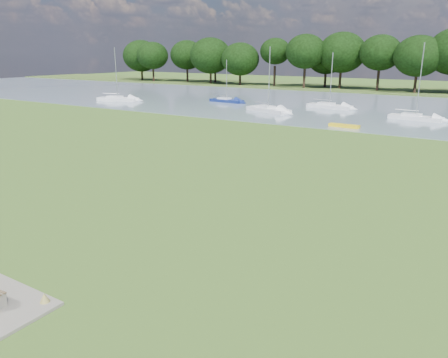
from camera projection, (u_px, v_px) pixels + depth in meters
The scene contains 10 objects.
ground at pixel (223, 190), 24.48m from camera, with size 220.00×220.00×0.00m, color olive.
river at pixel (391, 109), 58.55m from camera, with size 220.00×40.00×0.10m, color gray.
far_bank at pixel (426, 92), 82.89m from camera, with size 220.00×20.00×0.40m, color #4C6626.
kayak at pixel (344, 126), 44.24m from camera, with size 3.09×0.72×0.31m, color yellow.
tree_line at pixel (435, 57), 77.19m from camera, with size 145.51×9.02×10.91m.
sailboat_0 at pixel (268, 108), 55.76m from camera, with size 6.87×4.16×8.00m.
sailboat_1 at pixel (329, 105), 59.06m from camera, with size 6.28×2.57×7.28m.
sailboat_3 at pixel (415, 116), 48.97m from camera, with size 5.85×2.23×8.34m.
sailboat_6 at pixel (226, 100), 66.11m from camera, with size 5.63×2.12×6.21m.
sailboat_7 at pixel (117, 98), 67.83m from camera, with size 6.68×3.54×8.03m.
Camera 1 is at (12.50, -19.69, 7.45)m, focal length 35.00 mm.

